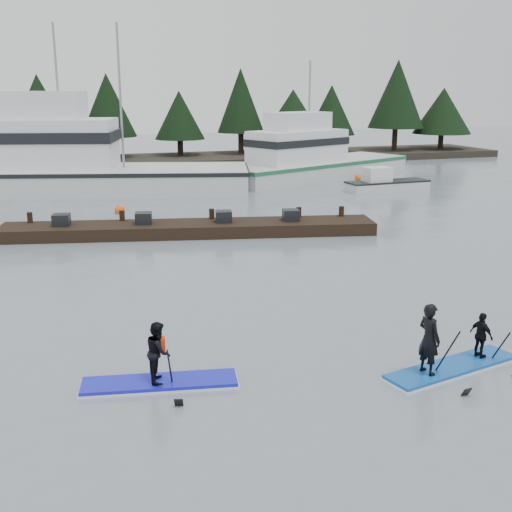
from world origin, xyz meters
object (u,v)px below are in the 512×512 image
object	(u,v)px
paddleboard_solo	(159,365)
paddleboard_duo	(449,349)
floating_dock	(190,229)
fishing_boat_large	(71,178)
fishing_boat_medium	(311,169)

from	to	relation	value
paddleboard_solo	paddleboard_duo	world-z (taller)	paddleboard_duo
floating_dock	fishing_boat_large	bearing A→B (deg)	119.29
paddleboard_duo	fishing_boat_medium	bearing A→B (deg)	60.38
fishing_boat_medium	paddleboard_duo	size ratio (longest dim) A/B	4.50
fishing_boat_large	fishing_boat_medium	xyz separation A→B (m)	(16.76, 1.18, -0.22)
paddleboard_solo	paddleboard_duo	size ratio (longest dim) A/B	0.96
fishing_boat_medium	paddleboard_solo	distance (m)	34.01
fishing_boat_large	paddleboard_solo	xyz separation A→B (m)	(0.34, -28.60, -0.40)
paddleboard_solo	fishing_boat_medium	bearing A→B (deg)	71.76
fishing_boat_large	paddleboard_duo	bearing A→B (deg)	-61.85
fishing_boat_medium	paddleboard_solo	xyz separation A→B (m)	(-16.43, -29.78, -0.18)
fishing_boat_medium	paddleboard_solo	size ratio (longest dim) A/B	4.68
fishing_boat_medium	paddleboard_solo	bearing A→B (deg)	-142.00
fishing_boat_medium	paddleboard_duo	world-z (taller)	fishing_boat_medium
fishing_boat_large	paddleboard_solo	bearing A→B (deg)	-73.79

